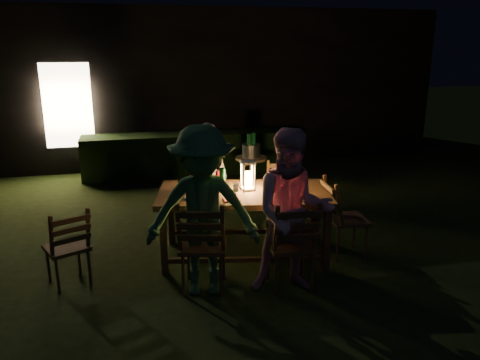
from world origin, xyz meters
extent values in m
plane|color=black|center=(0.00, 0.00, 0.00)|extent=(40.00, 40.00, 0.00)
cube|color=black|center=(0.00, 6.20, 1.60)|extent=(10.00, 4.00, 3.20)
cube|color=#FFE5B2|center=(-2.80, 4.21, 1.35)|extent=(0.90, 0.06, 1.60)
cube|color=black|center=(-0.50, 3.75, 0.40)|extent=(4.20, 0.70, 0.80)
cube|color=#4F361A|center=(-0.42, -0.24, 0.79)|extent=(2.14, 1.35, 0.06)
cube|color=#4F361A|center=(-1.39, -0.47, 0.36)|extent=(0.08, 0.08, 0.73)
cube|color=#4F361A|center=(-1.23, 0.34, 0.36)|extent=(0.08, 0.08, 0.73)
cube|color=#4F361A|center=(0.39, -0.82, 0.36)|extent=(0.08, 0.08, 0.73)
cube|color=#4F361A|center=(0.55, -0.02, 0.36)|extent=(0.08, 0.08, 0.73)
cube|color=#4F361A|center=(-1.01, -0.89, 0.48)|extent=(0.57, 0.56, 0.04)
cube|color=#4F361A|center=(-1.06, -1.08, 0.78)|extent=(0.49, 0.28, 0.55)
cube|color=#4F361A|center=(-0.12, -1.06, 0.47)|extent=(0.49, 0.47, 0.04)
cube|color=#4F361A|center=(-0.14, -1.26, 0.76)|extent=(0.47, 0.18, 0.54)
cube|color=#4F361A|center=(-0.72, 0.58, 0.47)|extent=(0.50, 0.49, 0.04)
cube|color=#4F361A|center=(-0.69, 0.78, 0.75)|extent=(0.47, 0.20, 0.53)
cube|color=#4F361A|center=(0.26, 0.39, 0.45)|extent=(0.54, 0.53, 0.04)
cube|color=#4F361A|center=(0.32, 0.57, 0.72)|extent=(0.46, 0.27, 0.51)
cube|color=#4F361A|center=(0.81, -0.48, 0.45)|extent=(0.46, 0.48, 0.04)
cube|color=#4F361A|center=(0.62, -0.46, 0.74)|extent=(0.19, 0.46, 0.52)
cube|color=#4F361A|center=(-2.40, -0.46, 0.41)|extent=(0.53, 0.52, 0.04)
cube|color=#4F361A|center=(-2.33, -0.62, 0.67)|extent=(0.43, 0.29, 0.48)
imported|color=beige|center=(-0.70, 0.65, 0.75)|extent=(0.61, 0.46, 1.51)
imported|color=pink|center=(-0.14, -1.13, 0.85)|extent=(0.94, 0.79, 1.71)
imported|color=#366C3C|center=(-1.02, -0.96, 0.87)|extent=(1.23, 0.85, 1.75)
cube|color=white|center=(-0.36, -0.20, 0.84)|extent=(0.15, 0.15, 0.03)
cube|color=white|center=(-0.36, -0.20, 1.16)|extent=(0.16, 0.16, 0.03)
cylinder|color=#FF9E3F|center=(-0.36, -0.20, 0.96)|extent=(0.09, 0.09, 0.18)
cylinder|color=white|center=(-0.92, 0.08, 0.83)|extent=(0.25, 0.25, 0.01)
cylinder|color=white|center=(-1.00, -0.35, 0.83)|extent=(0.25, 0.25, 0.01)
cylinder|color=white|center=(0.06, -0.11, 0.83)|extent=(0.25, 0.25, 0.01)
cylinder|color=white|center=(-0.02, -0.54, 0.83)|extent=(0.25, 0.25, 0.01)
cylinder|color=#0F471E|center=(-0.67, -0.19, 0.97)|extent=(0.07, 0.07, 0.28)
cube|color=red|center=(-0.63, -0.53, 0.83)|extent=(0.18, 0.14, 0.01)
cube|color=red|center=(0.06, -0.64, 0.83)|extent=(0.18, 0.14, 0.01)
cube|color=black|center=(-1.09, -0.41, 0.83)|extent=(0.14, 0.07, 0.01)
cylinder|color=brown|center=(0.24, 1.94, 0.67)|extent=(0.52, 0.52, 0.04)
cylinder|color=brown|center=(0.24, 1.94, 0.34)|extent=(0.06, 0.06, 0.67)
cylinder|color=#A5A8AD|center=(0.24, 1.94, 0.80)|extent=(0.30, 0.30, 0.22)
cylinder|color=#0F471E|center=(0.19, 1.90, 0.85)|extent=(0.07, 0.07, 0.32)
cylinder|color=#0F471E|center=(0.29, 1.98, 0.85)|extent=(0.07, 0.07, 0.32)
camera|label=1|loc=(-1.67, -5.29, 2.48)|focal=35.00mm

